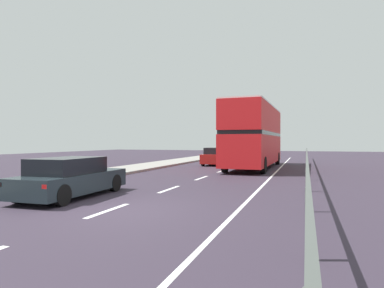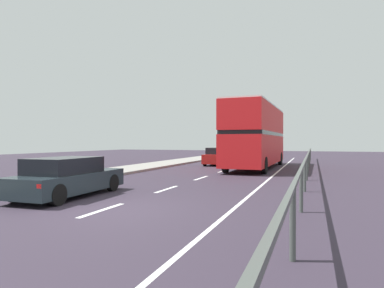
% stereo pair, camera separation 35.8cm
% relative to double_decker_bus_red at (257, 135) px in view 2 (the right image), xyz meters
% --- Properties ---
extents(ground_plane, '(73.55, 120.00, 0.10)m').
position_rel_double_decker_bus_red_xyz_m(ground_plane, '(-1.65, -15.63, -2.40)').
color(ground_plane, '#322937').
extents(lane_paint_markings, '(3.48, 46.00, 0.01)m').
position_rel_double_decker_bus_red_xyz_m(lane_paint_markings, '(0.38, -6.91, -2.35)').
color(lane_paint_markings, silver).
rests_on(lane_paint_markings, ground).
extents(bridge_side_railing, '(0.10, 42.00, 1.19)m').
position_rel_double_decker_bus_red_xyz_m(bridge_side_railing, '(3.48, -6.63, -1.38)').
color(bridge_side_railing, '#484E4A').
rests_on(bridge_side_railing, ground).
extents(double_decker_bus_red, '(2.77, 11.15, 4.39)m').
position_rel_double_decker_bus_red_xyz_m(double_decker_bus_red, '(0.00, 0.00, 0.00)').
color(double_decker_bus_red, red).
rests_on(double_decker_bus_red, ground).
extents(hatchback_car_near, '(1.91, 4.46, 1.34)m').
position_rel_double_decker_bus_red_xyz_m(hatchback_car_near, '(-4.10, -14.36, -1.70)').
color(hatchback_car_near, '#202B30').
rests_on(hatchback_car_near, ground).
extents(sedan_car_ahead, '(1.91, 4.28, 1.39)m').
position_rel_double_decker_bus_red_xyz_m(sedan_car_ahead, '(-3.32, 2.14, -1.68)').
color(sedan_car_ahead, maroon).
rests_on(sedan_car_ahead, ground).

